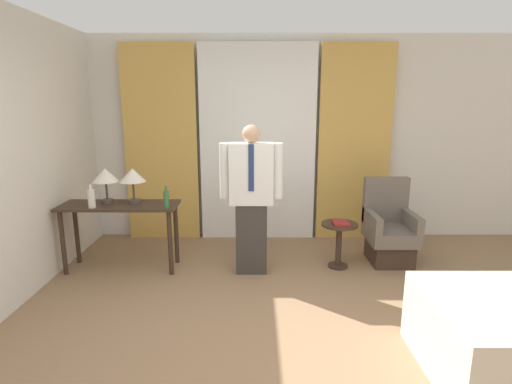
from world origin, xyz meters
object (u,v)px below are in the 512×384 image
(table_lamp_right, at_px, (132,177))
(side_table, at_px, (339,237))
(armchair, at_px, (389,233))
(book, at_px, (340,223))
(bottle_near_edge, at_px, (91,198))
(bottle_by_lamp, at_px, (166,199))
(desk, at_px, (120,215))
(table_lamp_left, at_px, (105,177))
(person, at_px, (251,195))

(table_lamp_right, xyz_separation_m, side_table, (2.29, -0.03, -0.69))
(armchair, distance_m, book, 0.69)
(table_lamp_right, height_order, bottle_near_edge, table_lamp_right)
(bottle_by_lamp, relative_size, side_table, 0.45)
(table_lamp_right, relative_size, book, 1.73)
(desk, distance_m, table_lamp_left, 0.45)
(person, bearing_deg, table_lamp_left, 174.19)
(table_lamp_left, height_order, bottle_by_lamp, table_lamp_left)
(desk, bearing_deg, bottle_by_lamp, -15.55)
(table_lamp_right, distance_m, book, 2.35)
(table_lamp_right, relative_size, side_table, 0.75)
(desk, height_order, bottle_near_edge, bottle_near_edge)
(book, bearing_deg, side_table, 95.12)
(bottle_near_edge, distance_m, side_table, 2.72)
(table_lamp_right, distance_m, bottle_near_edge, 0.48)
(person, relative_size, side_table, 3.12)
(person, bearing_deg, table_lamp_right, 172.88)
(table_lamp_left, bearing_deg, bottle_by_lamp, -17.45)
(person, xyz_separation_m, side_table, (0.98, 0.13, -0.52))
(table_lamp_left, xyz_separation_m, side_table, (2.59, -0.03, -0.69))
(table_lamp_left, height_order, armchair, table_lamp_left)
(table_lamp_left, height_order, bottle_near_edge, table_lamp_left)
(bottle_near_edge, xyz_separation_m, armchair, (3.30, 0.37, -0.51))
(table_lamp_right, xyz_separation_m, bottle_near_edge, (-0.38, -0.21, -0.19))
(bottle_near_edge, bearing_deg, table_lamp_left, 67.74)
(bottle_near_edge, xyz_separation_m, person, (1.69, 0.05, 0.02))
(book, bearing_deg, bottle_near_edge, -176.82)
(desk, distance_m, bottle_by_lamp, 0.62)
(bottle_by_lamp, height_order, person, person)
(armchair, bearing_deg, side_table, -162.67)
(bottle_near_edge, distance_m, person, 1.69)
(table_lamp_left, relative_size, bottle_by_lamp, 1.64)
(bottle_by_lamp, bearing_deg, book, 4.84)
(desk, height_order, table_lamp_right, table_lamp_right)
(person, height_order, book, person)
(table_lamp_left, height_order, book, table_lamp_left)
(person, bearing_deg, bottle_by_lamp, -176.22)
(desk, bearing_deg, book, 0.10)
(table_lamp_right, height_order, bottle_by_lamp, table_lamp_right)
(bottle_by_lamp, bearing_deg, table_lamp_right, 151.48)
(bottle_near_edge, bearing_deg, person, 1.64)
(person, bearing_deg, armchair, 11.40)
(bottle_near_edge, height_order, person, person)
(person, bearing_deg, bottle_near_edge, -178.36)
(desk, relative_size, table_lamp_right, 3.30)
(desk, distance_m, book, 2.44)
(armchair, relative_size, side_table, 1.87)
(table_lamp_right, distance_m, person, 1.32)
(bottle_by_lamp, distance_m, side_table, 1.95)
(desk, relative_size, bottle_by_lamp, 5.42)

